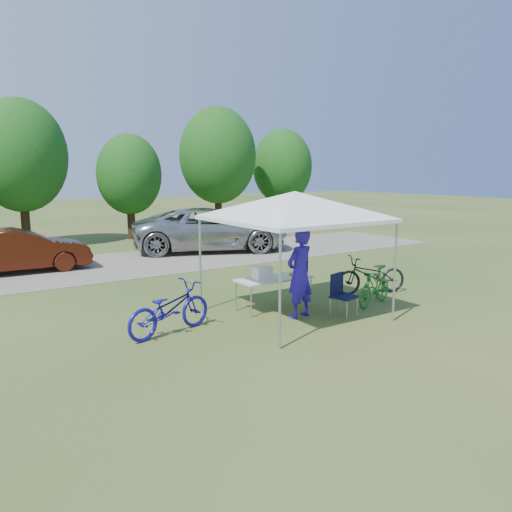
{
  "coord_description": "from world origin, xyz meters",
  "views": [
    {
      "loc": [
        -6.63,
        -8.35,
        3.16
      ],
      "look_at": [
        0.35,
        2.0,
        1.02
      ],
      "focal_mm": 35.0,
      "sensor_mm": 36.0,
      "label": 1
    }
  ],
  "objects_px": {
    "folding_table": "(274,279)",
    "folding_chair": "(340,291)",
    "minivan": "(211,229)",
    "cyclist": "(300,273)",
    "cooler": "(262,273)",
    "bike_dark": "(371,275)",
    "bike_blue": "(169,309)",
    "bike_green": "(374,287)",
    "sedan": "(20,251)"
  },
  "relations": [
    {
      "from": "folding_table",
      "to": "folding_chair",
      "type": "bearing_deg",
      "value": -55.21
    },
    {
      "from": "bike_green",
      "to": "bike_dark",
      "type": "bearing_deg",
      "value": 120.94
    },
    {
      "from": "cooler",
      "to": "bike_green",
      "type": "xyz_separation_m",
      "value": [
        2.48,
        -1.1,
        -0.44
      ]
    },
    {
      "from": "folding_table",
      "to": "bike_blue",
      "type": "bearing_deg",
      "value": -173.11
    },
    {
      "from": "bike_green",
      "to": "sedan",
      "type": "xyz_separation_m",
      "value": [
        -6.28,
        8.86,
        0.25
      ]
    },
    {
      "from": "minivan",
      "to": "sedan",
      "type": "height_order",
      "value": "minivan"
    },
    {
      "from": "folding_table",
      "to": "minivan",
      "type": "height_order",
      "value": "minivan"
    },
    {
      "from": "folding_table",
      "to": "bike_green",
      "type": "height_order",
      "value": "bike_green"
    },
    {
      "from": "folding_table",
      "to": "minivan",
      "type": "xyz_separation_m",
      "value": [
        2.88,
        8.23,
        0.18
      ]
    },
    {
      "from": "folding_table",
      "to": "minivan",
      "type": "relative_size",
      "value": 0.29
    },
    {
      "from": "bike_blue",
      "to": "bike_green",
      "type": "distance_m",
      "value": 4.97
    },
    {
      "from": "cyclist",
      "to": "minivan",
      "type": "xyz_separation_m",
      "value": [
        2.83,
        9.09,
        -0.11
      ]
    },
    {
      "from": "folding_table",
      "to": "folding_chair",
      "type": "height_order",
      "value": "folding_chair"
    },
    {
      "from": "folding_table",
      "to": "bike_green",
      "type": "xyz_separation_m",
      "value": [
        2.15,
        -1.1,
        -0.24
      ]
    },
    {
      "from": "sedan",
      "to": "folding_table",
      "type": "bearing_deg",
      "value": -149.28
    },
    {
      "from": "cyclist",
      "to": "bike_green",
      "type": "bearing_deg",
      "value": 163.09
    },
    {
      "from": "folding_table",
      "to": "cooler",
      "type": "bearing_deg",
      "value": -180.0
    },
    {
      "from": "cyclist",
      "to": "bike_blue",
      "type": "bearing_deg",
      "value": -21.1
    },
    {
      "from": "cooler",
      "to": "bike_green",
      "type": "bearing_deg",
      "value": -23.91
    },
    {
      "from": "folding_chair",
      "to": "cooler",
      "type": "height_order",
      "value": "cooler"
    },
    {
      "from": "folding_chair",
      "to": "bike_green",
      "type": "bearing_deg",
      "value": -6.97
    },
    {
      "from": "folding_table",
      "to": "minivan",
      "type": "bearing_deg",
      "value": 70.68
    },
    {
      "from": "folding_table",
      "to": "folding_chair",
      "type": "relative_size",
      "value": 1.9
    },
    {
      "from": "bike_blue",
      "to": "bike_dark",
      "type": "relative_size",
      "value": 1.0
    },
    {
      "from": "folding_table",
      "to": "bike_dark",
      "type": "xyz_separation_m",
      "value": [
        2.91,
        -0.28,
        -0.18
      ]
    },
    {
      "from": "minivan",
      "to": "cyclist",
      "type": "bearing_deg",
      "value": -174.28
    },
    {
      "from": "bike_dark",
      "to": "bike_blue",
      "type": "bearing_deg",
      "value": -70.85
    },
    {
      "from": "folding_chair",
      "to": "cyclist",
      "type": "relative_size",
      "value": 0.48
    },
    {
      "from": "bike_blue",
      "to": "folding_chair",
      "type": "bearing_deg",
      "value": -118.08
    },
    {
      "from": "sedan",
      "to": "folding_chair",
      "type": "bearing_deg",
      "value": -148.28
    },
    {
      "from": "bike_green",
      "to": "bike_dark",
      "type": "relative_size",
      "value": 0.77
    },
    {
      "from": "cyclist",
      "to": "sedan",
      "type": "xyz_separation_m",
      "value": [
        -4.19,
        8.63,
        -0.28
      ]
    },
    {
      "from": "cyclist",
      "to": "bike_blue",
      "type": "relative_size",
      "value": 1.02
    },
    {
      "from": "folding_table",
      "to": "bike_green",
      "type": "bearing_deg",
      "value": -27.08
    },
    {
      "from": "folding_chair",
      "to": "bike_green",
      "type": "xyz_separation_m",
      "value": [
        1.26,
        0.17,
        -0.11
      ]
    },
    {
      "from": "cyclist",
      "to": "bike_blue",
      "type": "height_order",
      "value": "cyclist"
    },
    {
      "from": "cooler",
      "to": "minivan",
      "type": "xyz_separation_m",
      "value": [
        3.21,
        8.23,
        -0.02
      ]
    },
    {
      "from": "cooler",
      "to": "sedan",
      "type": "bearing_deg",
      "value": 116.12
    },
    {
      "from": "folding_chair",
      "to": "bike_blue",
      "type": "xyz_separation_m",
      "value": [
        -3.64,
        0.94,
        -0.05
      ]
    },
    {
      "from": "folding_table",
      "to": "bike_blue",
      "type": "height_order",
      "value": "bike_blue"
    },
    {
      "from": "cyclist",
      "to": "cooler",
      "type": "bearing_deg",
      "value": -76.35
    },
    {
      "from": "bike_dark",
      "to": "folding_table",
      "type": "bearing_deg",
      "value": -76.88
    },
    {
      "from": "cooler",
      "to": "bike_green",
      "type": "height_order",
      "value": "cooler"
    },
    {
      "from": "cyclist",
      "to": "folding_table",
      "type": "bearing_deg",
      "value": -96.72
    },
    {
      "from": "folding_table",
      "to": "sedan",
      "type": "xyz_separation_m",
      "value": [
        -4.14,
        7.77,
        0.01
      ]
    },
    {
      "from": "bike_dark",
      "to": "sedan",
      "type": "distance_m",
      "value": 10.7
    },
    {
      "from": "folding_chair",
      "to": "bike_blue",
      "type": "relative_size",
      "value": 0.49
    },
    {
      "from": "folding_table",
      "to": "sedan",
      "type": "distance_m",
      "value": 8.8
    },
    {
      "from": "folding_chair",
      "to": "bike_green",
      "type": "distance_m",
      "value": 1.28
    },
    {
      "from": "cooler",
      "to": "bike_dark",
      "type": "bearing_deg",
      "value": -4.92
    }
  ]
}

